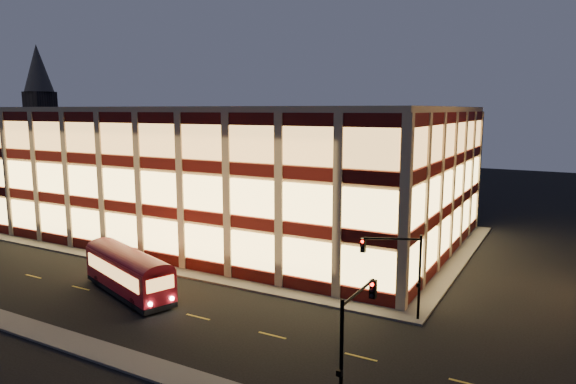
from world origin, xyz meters
The scene contains 10 objects.
ground centered at (0.00, 0.00, 0.00)m, with size 200.00×200.00×0.00m, color black.
sidewalk_office_south centered at (-3.00, 1.00, 0.07)m, with size 54.00×2.00×0.15m, color #514F4C.
sidewalk_office_east centered at (23.00, 17.00, 0.07)m, with size 2.00×30.00×0.15m, color #514F4C.
sidewalk_near centered at (0.00, -13.00, 0.07)m, with size 100.00×2.00×0.15m, color #514F4C.
office_building centered at (-2.91, 16.91, 7.25)m, with size 50.45×30.45×14.50m.
church_tower centered at (-70.00, 40.00, 9.00)m, with size 5.00×5.00×18.00m, color #2D2621.
church_spire centered at (-70.00, 40.00, 23.00)m, with size 6.00×6.00×10.00m, color #4C473F.
traffic_signal_far centered at (22.21, 0.24, 4.11)m, with size 3.79×1.87×6.00m.
traffic_signal_near centered at (23.50, -11.03, 4.13)m, with size 0.32×4.45×6.00m.
trolley_bus centered at (2.44, -5.04, 1.97)m, with size 10.74×5.98×3.55m.
Camera 1 is at (31.85, -32.44, 14.25)m, focal length 32.00 mm.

